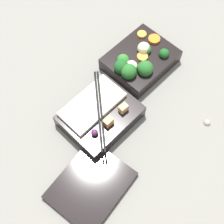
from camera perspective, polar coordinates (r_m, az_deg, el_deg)
ground_plane at (r=0.86m, az=1.26°, el=3.93°), size 3.00×3.00×0.00m
bento_tray_vegetable at (r=0.88m, az=5.02°, el=9.34°), size 0.18×0.15×0.08m
bento_tray_rice at (r=0.79m, az=-2.36°, el=-0.44°), size 0.18×0.18×0.06m
bento_lid at (r=0.75m, az=-3.91°, el=-13.26°), size 0.20×0.17×0.01m
pebble_2 at (r=0.84m, az=17.04°, el=-1.78°), size 0.02×0.02×0.02m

